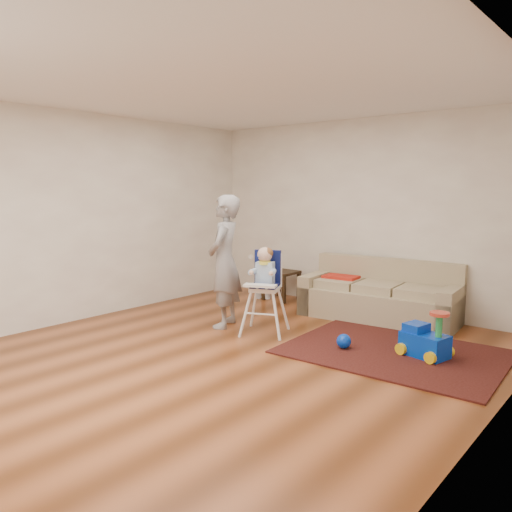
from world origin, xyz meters
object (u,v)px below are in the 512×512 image
Objects in this scene: toy_ball at (344,341)px; adult at (225,262)px; ride_on_toy at (425,332)px; sofa at (379,290)px; high_chair at (265,292)px; side_table at (281,285)px.

adult is (-1.62, -0.14, 0.73)m from toy_ball.
sofa is at bearing 146.48° from ride_on_toy.
adult reaches higher than sofa.
adult is (-1.33, -1.54, 0.43)m from sofa.
ride_on_toy is 1.86m from high_chair.
ride_on_toy is at bearing 22.67° from toy_ball.
side_table is 0.91× the size of ride_on_toy.
ride_on_toy is 3.15× the size of toy_ball.
sofa reaches higher than toy_ball.
ride_on_toy is (2.75, -1.21, 0.04)m from side_table.
toy_ball is at bearing -37.46° from side_table.
ride_on_toy is 0.30× the size of adult.
toy_ball is at bearing -83.86° from sofa.
side_table is 2.88× the size of toy_ball.
adult is at bearing 163.47° from high_chair.
high_chair is (-1.80, -0.37, 0.24)m from ride_on_toy.
sofa is 4.62× the size of side_table.
ride_on_toy is at bearing 75.56° from adult.
ride_on_toy is 0.84m from toy_ball.
toy_ball is 1.12m from high_chair.
side_table is 2.51m from toy_ball.
high_chair is (-1.05, -0.06, 0.41)m from toy_ball.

